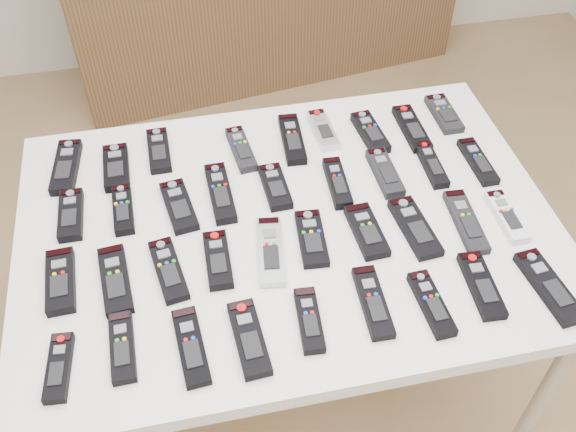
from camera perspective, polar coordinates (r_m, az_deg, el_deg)
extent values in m
plane|color=olive|center=(2.14, 1.98, -14.75)|extent=(4.00, 4.00, 0.00)
cube|color=white|center=(1.51, 0.00, -1.04)|extent=(1.25, 0.88, 0.04)
cylinder|color=beige|center=(1.81, 21.26, -15.46)|extent=(0.04, 0.04, 0.74)
cylinder|color=beige|center=(2.07, -17.73, -3.01)|extent=(0.04, 0.04, 0.74)
cylinder|color=beige|center=(2.19, 12.56, 1.57)|extent=(0.04, 0.04, 0.74)
cube|color=black|center=(1.71, -19.12, 4.15)|extent=(0.08, 0.19, 0.02)
cube|color=black|center=(1.67, -15.02, 4.20)|extent=(0.06, 0.16, 0.02)
cube|color=black|center=(1.70, -11.40, 5.73)|extent=(0.06, 0.16, 0.02)
cube|color=black|center=(1.67, -4.18, 5.94)|extent=(0.06, 0.17, 0.02)
cube|color=black|center=(1.70, 0.38, 6.85)|extent=(0.06, 0.19, 0.02)
cube|color=#B7B7BC|center=(1.73, 3.12, 7.64)|extent=(0.05, 0.16, 0.02)
cube|color=black|center=(1.73, 7.32, 7.38)|extent=(0.07, 0.17, 0.02)
cube|color=black|center=(1.77, 10.94, 7.68)|extent=(0.05, 0.18, 0.02)
cube|color=black|center=(1.84, 13.69, 8.82)|extent=(0.06, 0.16, 0.02)
cube|color=black|center=(1.58, -18.75, 0.10)|extent=(0.05, 0.16, 0.02)
cube|color=black|center=(1.56, -14.46, 0.56)|extent=(0.05, 0.15, 0.02)
cube|color=black|center=(1.54, -9.67, 0.87)|extent=(0.08, 0.17, 0.02)
cube|color=black|center=(1.56, -6.03, 2.05)|extent=(0.06, 0.19, 0.02)
cube|color=black|center=(1.57, -1.14, 2.62)|extent=(0.06, 0.15, 0.02)
cube|color=black|center=(1.58, 4.41, 2.97)|extent=(0.05, 0.17, 0.02)
cube|color=black|center=(1.62, 8.61, 3.82)|extent=(0.05, 0.17, 0.02)
cube|color=black|center=(1.67, 12.63, 4.50)|extent=(0.04, 0.16, 0.02)
cube|color=black|center=(1.71, 16.52, 4.68)|extent=(0.05, 0.17, 0.02)
cube|color=black|center=(1.46, -19.57, -5.46)|extent=(0.06, 0.17, 0.02)
cube|color=black|center=(1.42, -15.10, -5.51)|extent=(0.07, 0.19, 0.02)
cube|color=black|center=(1.42, -10.58, -4.74)|extent=(0.08, 0.18, 0.02)
cube|color=black|center=(1.42, -6.25, -3.89)|extent=(0.06, 0.16, 0.02)
cube|color=#B7B7BC|center=(1.43, -1.54, -3.14)|extent=(0.08, 0.20, 0.02)
cube|color=black|center=(1.45, 2.11, -2.00)|extent=(0.07, 0.17, 0.02)
cube|color=black|center=(1.48, 7.01, -1.34)|extent=(0.07, 0.16, 0.02)
cube|color=black|center=(1.50, 11.21, -1.01)|extent=(0.08, 0.19, 0.02)
cube|color=black|center=(1.54, 15.53, -0.48)|extent=(0.06, 0.19, 0.02)
cube|color=silver|center=(1.58, 18.86, -0.04)|extent=(0.05, 0.16, 0.02)
cube|color=black|center=(1.33, -19.69, -12.55)|extent=(0.06, 0.15, 0.02)
cube|color=black|center=(1.32, -14.51, -11.21)|extent=(0.05, 0.16, 0.02)
cube|color=black|center=(1.30, -8.62, -11.39)|extent=(0.06, 0.18, 0.02)
cube|color=black|center=(1.29, -3.48, -10.80)|extent=(0.07, 0.18, 0.02)
cube|color=black|center=(1.31, 1.90, -9.23)|extent=(0.06, 0.15, 0.02)
cube|color=black|center=(1.35, 7.56, -7.59)|extent=(0.06, 0.18, 0.02)
cube|color=black|center=(1.37, 12.63, -7.62)|extent=(0.05, 0.16, 0.02)
cube|color=black|center=(1.43, 16.82, -5.91)|extent=(0.06, 0.17, 0.02)
cube|color=black|center=(1.47, 22.18, -5.83)|extent=(0.07, 0.20, 0.02)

